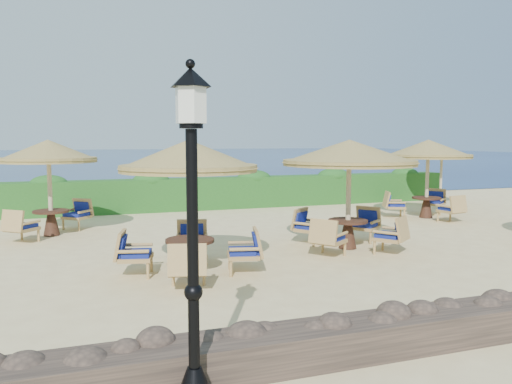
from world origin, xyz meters
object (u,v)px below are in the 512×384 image
cafe_set_3 (49,165)px  cafe_set_4 (428,161)px  lamp_post (193,256)px  cafe_set_0 (189,184)px  extra_parasol (442,152)px  cafe_set_1 (349,170)px

cafe_set_3 → cafe_set_4: 11.92m
lamp_post → cafe_set_4: bearing=43.5°
cafe_set_3 → cafe_set_4: size_ratio=0.92×
lamp_post → cafe_set_3: size_ratio=1.25×
cafe_set_0 → cafe_set_4: 10.11m
lamp_post → cafe_set_4: size_ratio=1.15×
extra_parasol → cafe_set_0: 13.62m
extra_parasol → cafe_set_3: (-14.51, -1.84, -0.20)m
lamp_post → extra_parasol: (12.60, 12.00, 0.62)m
lamp_post → cafe_set_3: bearing=100.7°
cafe_set_3 → cafe_set_4: bearing=-3.3°
cafe_set_0 → cafe_set_1: size_ratio=0.89×
extra_parasol → cafe_set_3: size_ratio=0.91×
lamp_post → cafe_set_0: (0.94, 4.96, 0.25)m
cafe_set_0 → cafe_set_4: same height
lamp_post → extra_parasol: lamp_post is taller
cafe_set_0 → cafe_set_3: size_ratio=1.09×
cafe_set_0 → cafe_set_1: (4.12, 1.10, 0.13)m
extra_parasol → cafe_set_4: (-2.62, -2.52, -0.24)m
cafe_set_1 → lamp_post: bearing=-129.9°
cafe_set_1 → cafe_set_3: bearing=149.5°
cafe_set_4 → cafe_set_1: bearing=-145.2°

